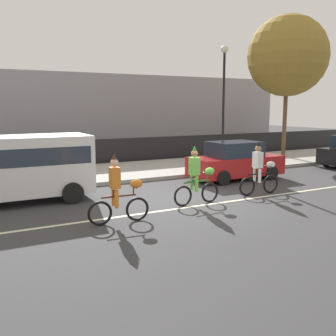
{
  "coord_description": "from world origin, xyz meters",
  "views": [
    {
      "loc": [
        -6.8,
        -10.77,
        3.13
      ],
      "look_at": [
        -0.41,
        1.2,
        1.0
      ],
      "focal_mm": 42.0,
      "sensor_mm": 36.0,
      "label": 1
    }
  ],
  "objects_px": {
    "parked_van_white": "(14,164)",
    "street_lamp_post": "(224,89)",
    "parade_cyclist_lime": "(197,179)",
    "parade_cyclist_zebra": "(260,171)",
    "parade_cyclist_orange": "(119,193)",
    "parked_car_red": "(235,161)"
  },
  "relations": [
    {
      "from": "parked_van_white",
      "to": "street_lamp_post",
      "type": "relative_size",
      "value": 0.85
    },
    {
      "from": "parade_cyclist_lime",
      "to": "parade_cyclist_zebra",
      "type": "distance_m",
      "value": 2.76
    },
    {
      "from": "parade_cyclist_orange",
      "to": "street_lamp_post",
      "type": "bearing_deg",
      "value": 38.04
    },
    {
      "from": "parade_cyclist_zebra",
      "to": "parked_van_white",
      "type": "xyz_separation_m",
      "value": [
        -7.89,
        2.83,
        0.44
      ]
    },
    {
      "from": "parade_cyclist_orange",
      "to": "parade_cyclist_lime",
      "type": "xyz_separation_m",
      "value": [
        2.95,
        0.77,
        0.0
      ]
    },
    {
      "from": "parked_van_white",
      "to": "parade_cyclist_orange",
      "type": "bearing_deg",
      "value": -60.06
    },
    {
      "from": "street_lamp_post",
      "to": "parked_van_white",
      "type": "bearing_deg",
      "value": -166.83
    },
    {
      "from": "parade_cyclist_zebra",
      "to": "street_lamp_post",
      "type": "height_order",
      "value": "street_lamp_post"
    },
    {
      "from": "parade_cyclist_zebra",
      "to": "parked_car_red",
      "type": "height_order",
      "value": "parade_cyclist_zebra"
    },
    {
      "from": "parade_cyclist_orange",
      "to": "parade_cyclist_zebra",
      "type": "relative_size",
      "value": 1.0
    },
    {
      "from": "parade_cyclist_lime",
      "to": "parade_cyclist_zebra",
      "type": "bearing_deg",
      "value": 3.8
    },
    {
      "from": "parade_cyclist_orange",
      "to": "parked_car_red",
      "type": "relative_size",
      "value": 0.47
    },
    {
      "from": "parked_car_red",
      "to": "street_lamp_post",
      "type": "height_order",
      "value": "street_lamp_post"
    },
    {
      "from": "parked_van_white",
      "to": "street_lamp_post",
      "type": "xyz_separation_m",
      "value": [
        9.99,
        2.34,
        2.71
      ]
    },
    {
      "from": "parade_cyclist_lime",
      "to": "parade_cyclist_zebra",
      "type": "height_order",
      "value": "same"
    },
    {
      "from": "parade_cyclist_lime",
      "to": "street_lamp_post",
      "type": "relative_size",
      "value": 0.33
    },
    {
      "from": "parade_cyclist_orange",
      "to": "parade_cyclist_zebra",
      "type": "xyz_separation_m",
      "value": [
        5.71,
        0.95,
        0.0
      ]
    },
    {
      "from": "parade_cyclist_orange",
      "to": "parade_cyclist_zebra",
      "type": "distance_m",
      "value": 5.79
    },
    {
      "from": "parade_cyclist_zebra",
      "to": "parked_van_white",
      "type": "height_order",
      "value": "parked_van_white"
    },
    {
      "from": "parade_cyclist_orange",
      "to": "parked_van_white",
      "type": "bearing_deg",
      "value": 119.94
    },
    {
      "from": "parked_van_white",
      "to": "parked_car_red",
      "type": "height_order",
      "value": "parked_van_white"
    },
    {
      "from": "parade_cyclist_orange",
      "to": "parked_van_white",
      "type": "relative_size",
      "value": 0.38
    }
  ]
}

